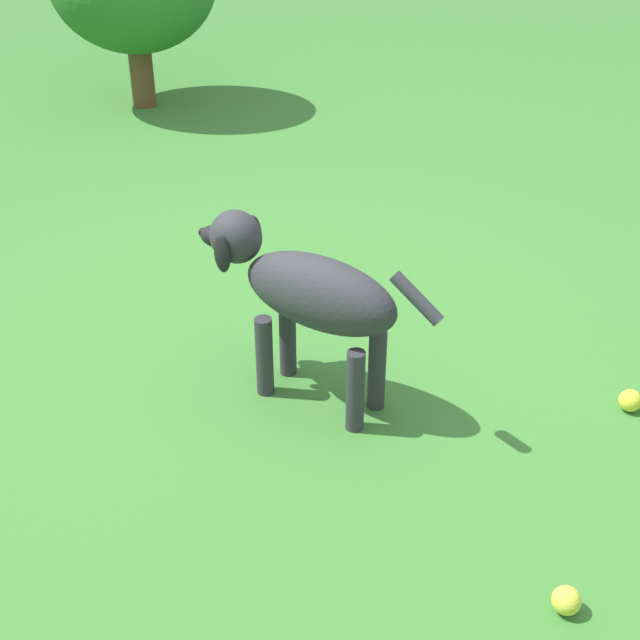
% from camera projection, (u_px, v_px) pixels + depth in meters
% --- Properties ---
extents(ground, '(14.00, 14.00, 0.00)m').
position_uv_depth(ground, '(276.00, 345.00, 2.90)').
color(ground, '#38722D').
extents(dog, '(0.76, 0.33, 0.53)m').
position_uv_depth(dog, '(306.00, 291.00, 2.49)').
color(dog, '#2D2D33').
rests_on(dog, ground).
extents(tennis_ball_0, '(0.07, 0.07, 0.07)m').
position_uv_depth(tennis_ball_0, '(566.00, 600.00, 1.98)').
color(tennis_ball_0, '#CAD13C').
rests_on(tennis_ball_0, ground).
extents(tennis_ball_1, '(0.07, 0.07, 0.07)m').
position_uv_depth(tennis_ball_1, '(630.00, 401.00, 2.60)').
color(tennis_ball_1, yellow).
rests_on(tennis_ball_1, ground).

